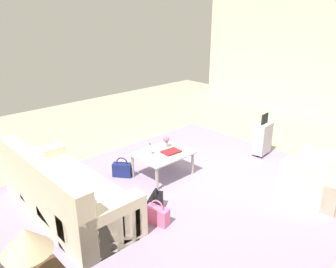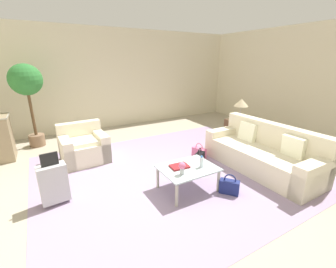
{
  "view_description": "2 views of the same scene",
  "coord_description": "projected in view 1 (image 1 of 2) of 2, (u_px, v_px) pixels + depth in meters",
  "views": [
    {
      "loc": [
        3.82,
        3.25,
        2.68
      ],
      "look_at": [
        0.62,
        -0.14,
        0.92
      ],
      "focal_mm": 35.0,
      "sensor_mm": 36.0,
      "label": 1
    },
    {
      "loc": [
        -1.59,
        -3.28,
        2.13
      ],
      "look_at": [
        0.14,
        -0.27,
        0.99
      ],
      "focal_mm": 24.0,
      "sensor_mm": 36.0,
      "label": 2
    }
  ],
  "objects": [
    {
      "name": "couch",
      "position": [
        62.0,
        195.0,
        4.5
      ],
      "size": [
        0.92,
        2.33,
        0.92
      ],
      "color": "beige",
      "rests_on": "ground"
    },
    {
      "name": "table_lamp",
      "position": [
        26.0,
        242.0,
        2.52
      ],
      "size": [
        0.39,
        0.39,
        0.6
      ],
      "color": "#ADA899",
      "rests_on": "side_table"
    },
    {
      "name": "handbag_navy",
      "position": [
        122.0,
        170.0,
        5.61
      ],
      "size": [
        0.31,
        0.34,
        0.36
      ],
      "color": "navy",
      "rests_on": "ground"
    },
    {
      "name": "flower_vase",
      "position": [
        166.0,
        141.0,
        5.74
      ],
      "size": [
        0.11,
        0.11,
        0.21
      ],
      "color": "#B2B7BC",
      "rests_on": "coffee_table"
    },
    {
      "name": "coffee_table",
      "position": [
        163.0,
        156.0,
        5.56
      ],
      "size": [
        0.93,
        0.72,
        0.42
      ],
      "color": "silver",
      "rests_on": "ground"
    },
    {
      "name": "handbag_black",
      "position": [
        155.0,
        203.0,
        4.64
      ],
      "size": [
        0.35,
        0.29,
        0.36
      ],
      "color": "black",
      "rests_on": "ground"
    },
    {
      "name": "suitcase_silver",
      "position": [
        263.0,
        138.0,
        6.38
      ],
      "size": [
        0.42,
        0.26,
        0.85
      ],
      "color": "#B7B7BC",
      "rests_on": "ground"
    },
    {
      "name": "coffee_table_book",
      "position": [
        171.0,
        152.0,
        5.56
      ],
      "size": [
        0.32,
        0.24,
        0.03
      ],
      "primitive_type": "cube",
      "rotation": [
        0.0,
        0.0,
        -0.08
      ],
      "color": "maroon",
      "rests_on": "coffee_table"
    },
    {
      "name": "ground_plane",
      "position": [
        200.0,
        178.0,
        5.61
      ],
      "size": [
        12.0,
        12.0,
        0.0
      ],
      "primitive_type": "plane",
      "color": "#A89E89"
    },
    {
      "name": "wall_left",
      "position": [
        334.0,
        58.0,
        8.31
      ],
      "size": [
        0.12,
        8.0,
        3.1
      ],
      "primitive_type": "cube",
      "color": "beige",
      "rests_on": "ground"
    },
    {
      "name": "water_bottle",
      "position": [
        150.0,
        149.0,
        5.45
      ],
      "size": [
        0.06,
        0.06,
        0.2
      ],
      "color": "silver",
      "rests_on": "coffee_table"
    },
    {
      "name": "area_rug",
      "position": [
        184.0,
        194.0,
        5.09
      ],
      "size": [
        5.2,
        4.4,
        0.01
      ],
      "primitive_type": "cube",
      "color": "#9984A3",
      "rests_on": "ground"
    },
    {
      "name": "handbag_pink",
      "position": [
        157.0,
        215.0,
        4.36
      ],
      "size": [
        0.22,
        0.35,
        0.36
      ],
      "color": "pink",
      "rests_on": "ground"
    },
    {
      "name": "armchair",
      "position": [
        323.0,
        179.0,
        4.95
      ],
      "size": [
        0.97,
        0.9,
        0.82
      ],
      "color": "beige",
      "rests_on": "ground"
    }
  ]
}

